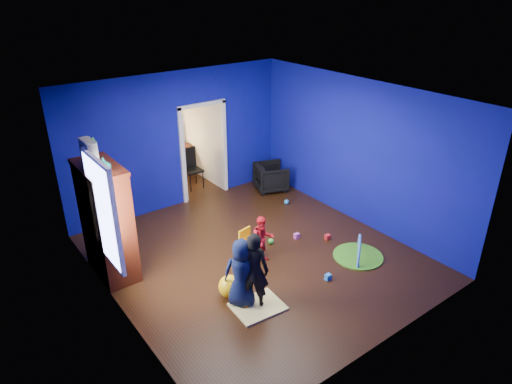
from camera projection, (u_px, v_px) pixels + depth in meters
floor at (256, 257)px, 8.24m from camera, size 5.00×5.50×0.01m
ceiling at (256, 98)px, 7.00m from camera, size 5.00×5.50×0.01m
wall_back at (178, 141)px, 9.61m from camera, size 5.00×0.02×2.90m
wall_front at (390, 257)px, 5.63m from camera, size 5.00×0.02×2.90m
wall_left at (111, 228)px, 6.26m from camera, size 0.02×5.50×2.90m
wall_right at (358, 152)px, 8.97m from camera, size 0.02×5.50×2.90m
alcove at (184, 134)px, 10.65m from camera, size 1.00×1.75×2.50m
armchair at (271, 177)px, 10.71m from camera, size 0.90×0.89×0.64m
child_black at (254, 270)px, 6.78m from camera, size 0.53×0.54×1.26m
child_navy at (242, 273)px, 6.83m from camera, size 0.64×0.63×1.12m
toddler_red at (262, 239)px, 7.94m from camera, size 0.51×0.45×0.87m
vase at (104, 165)px, 6.73m from camera, size 0.22×0.22×0.22m
potted_plant at (91, 150)px, 7.07m from camera, size 0.27×0.27×0.39m
tv_armoire at (107, 221)px, 7.41m from camera, size 0.58×1.14×1.96m
crt_tv at (109, 218)px, 7.41m from camera, size 0.46×0.70×0.54m
yellow_blanket at (258, 306)px, 6.97m from camera, size 0.80×0.66×0.03m
hopper_ball at (230, 286)px, 7.15m from camera, size 0.37×0.37×0.37m
kid_chair at (249, 246)px, 8.09m from camera, size 0.33×0.33×0.50m
play_mat at (358, 256)px, 8.23m from camera, size 0.89×0.89×0.02m
toy_arch at (358, 256)px, 8.23m from camera, size 0.64×0.56×0.80m
window_left at (102, 212)px, 6.48m from camera, size 0.03×0.95×1.55m
curtain at (99, 214)px, 7.07m from camera, size 0.14×0.42×2.40m
doorway at (204, 153)px, 10.10m from camera, size 1.16×0.10×2.10m
study_desk at (174, 161)px, 11.48m from camera, size 0.88×0.44×0.75m
desk_monitor at (170, 138)px, 11.33m from camera, size 0.40×0.05×0.32m
desk_lamp at (161, 142)px, 11.14m from camera, size 0.14×0.14×0.14m
folding_chair at (193, 170)px, 10.75m from camera, size 0.40×0.40×0.92m
book_shelf at (167, 95)px, 10.86m from camera, size 0.88×0.24×0.04m
toy_0 at (327, 237)px, 8.76m from camera, size 0.10×0.08×0.10m
toy_1 at (287, 202)px, 10.13m from camera, size 0.11×0.11×0.11m
toy_2 at (247, 304)px, 6.96m from camera, size 0.10×0.08×0.10m
toy_3 at (271, 241)px, 8.62m from camera, size 0.11×0.11×0.11m
toy_4 at (297, 236)px, 8.80m from camera, size 0.10×0.08×0.10m
toy_5 at (328, 277)px, 7.60m from camera, size 0.10×0.08×0.10m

